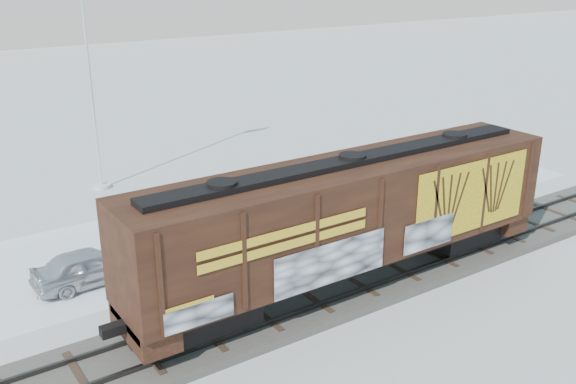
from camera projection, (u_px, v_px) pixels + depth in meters
ground at (310, 304)px, 22.30m from camera, size 500.00×500.00×0.00m
rail_track at (310, 300)px, 22.25m from camera, size 50.00×3.40×0.43m
parking_strip at (210, 232)px, 28.14m from camera, size 40.00×8.00×0.03m
hopper_railcar at (350, 214)px, 22.16m from camera, size 16.50×3.06×4.59m
flagpole at (94, 96)px, 31.90m from camera, size 2.30×0.90×12.90m
car_silver at (89, 266)px, 23.43m from camera, size 4.10×1.79×1.37m
car_white at (194, 223)px, 26.84m from camera, size 5.14×1.96×1.67m
car_dark at (334, 200)px, 29.53m from camera, size 5.76×3.20×1.58m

